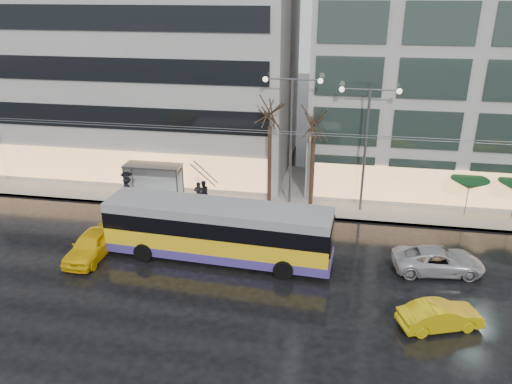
% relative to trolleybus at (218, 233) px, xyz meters
% --- Properties ---
extents(ground, '(140.00, 140.00, 0.00)m').
position_rel_trolleybus_xyz_m(ground, '(1.23, -2.79, -1.63)').
color(ground, black).
rests_on(ground, ground).
extents(sidewalk, '(80.00, 10.00, 0.15)m').
position_rel_trolleybus_xyz_m(sidewalk, '(3.23, 11.21, -1.56)').
color(sidewalk, gray).
rests_on(sidewalk, ground).
extents(kerb, '(80.00, 0.10, 0.15)m').
position_rel_trolleybus_xyz_m(kerb, '(3.23, 6.26, -1.56)').
color(kerb, slate).
rests_on(kerb, ground).
extents(building_left, '(34.00, 14.00, 22.00)m').
position_rel_trolleybus_xyz_m(building_left, '(-14.77, 16.21, 9.52)').
color(building_left, '#9F9C98').
rests_on(building_left, sidewalk).
extents(trolleybus, '(13.15, 5.43, 6.03)m').
position_rel_trolleybus_xyz_m(trolleybus, '(0.00, 0.00, 0.00)').
color(trolleybus, yellow).
rests_on(trolleybus, ground).
extents(catenary, '(42.24, 5.12, 7.00)m').
position_rel_trolleybus_xyz_m(catenary, '(2.23, 5.15, 2.62)').
color(catenary, '#595B60').
rests_on(catenary, ground).
extents(bus_shelter, '(4.20, 1.60, 2.51)m').
position_rel_trolleybus_xyz_m(bus_shelter, '(-7.15, 7.90, 0.33)').
color(bus_shelter, '#595B60').
rests_on(bus_shelter, sidewalk).
extents(street_lamp_near, '(3.96, 0.36, 9.03)m').
position_rel_trolleybus_xyz_m(street_lamp_near, '(3.23, 8.01, 4.36)').
color(street_lamp_near, '#595B60').
rests_on(street_lamp_near, sidewalk).
extents(street_lamp_far, '(3.96, 0.36, 8.53)m').
position_rel_trolleybus_xyz_m(street_lamp_far, '(8.23, 8.01, 4.08)').
color(street_lamp_far, '#595B60').
rests_on(street_lamp_far, sidewalk).
extents(tree_a, '(3.20, 3.20, 8.40)m').
position_rel_trolleybus_xyz_m(tree_a, '(1.73, 8.21, 5.45)').
color(tree_a, black).
rests_on(tree_a, sidewalk).
extents(tree_b, '(3.20, 3.20, 7.70)m').
position_rel_trolleybus_xyz_m(tree_b, '(4.73, 8.41, 4.77)').
color(tree_b, black).
rests_on(tree_b, sidewalk).
extents(parasol_a, '(2.50, 2.50, 2.65)m').
position_rel_trolleybus_xyz_m(parasol_a, '(15.23, 8.21, 0.81)').
color(parasol_a, '#595B60').
rests_on(parasol_a, sidewalk).
extents(taxi_a, '(1.96, 4.59, 1.55)m').
position_rel_trolleybus_xyz_m(taxi_a, '(-7.27, -1.14, -0.86)').
color(taxi_a, yellow).
rests_on(taxi_a, ground).
extents(taxi_b, '(4.08, 2.58, 1.27)m').
position_rel_trolleybus_xyz_m(taxi_b, '(11.61, -4.49, -1.00)').
color(taxi_b, '#DFBE0B').
rests_on(taxi_b, ground).
extents(sedan_silver, '(5.14, 2.82, 1.36)m').
position_rel_trolleybus_xyz_m(sedan_silver, '(12.31, 0.62, -0.95)').
color(sedan_silver, '#ADAEB2').
rests_on(sedan_silver, ground).
extents(pedestrian_a, '(1.02, 1.04, 2.19)m').
position_rel_trolleybus_xyz_m(pedestrian_a, '(-3.06, 6.61, -0.06)').
color(pedestrian_a, black).
rests_on(pedestrian_a, sidewalk).
extents(pedestrian_b, '(1.15, 1.09, 1.87)m').
position_rel_trolleybus_xyz_m(pedestrian_b, '(-2.79, 6.83, -0.55)').
color(pedestrian_b, black).
rests_on(pedestrian_b, sidewalk).
extents(pedestrian_c, '(1.24, 1.09, 2.11)m').
position_rel_trolleybus_xyz_m(pedestrian_c, '(-8.55, 7.00, -0.37)').
color(pedestrian_c, black).
rests_on(pedestrian_c, sidewalk).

